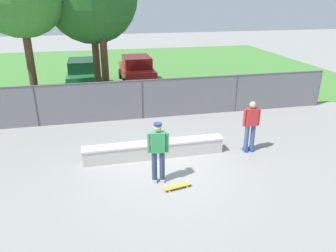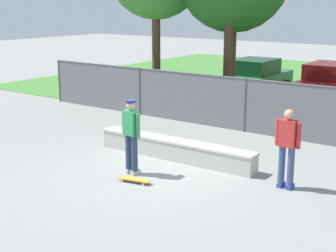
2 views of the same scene
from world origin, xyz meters
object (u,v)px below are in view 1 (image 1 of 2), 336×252
Objects in this scene: concrete_ledge at (154,149)px; bystander at (251,124)px; car_green at (84,73)px; skateboarder at (158,150)px; skateboard at (177,186)px; car_red at (137,69)px.

concrete_ledge is 3.36m from bystander.
car_green is at bearing 104.34° from concrete_ledge.
skateboarder is 11.50m from car_green.
bystander is (3.43, 1.29, -0.02)m from skateboarder.
skateboarder is 1.15m from skateboard.
skateboarder reaches higher than car_red.
car_green is (-2.48, 9.69, 0.57)m from concrete_ledge.
car_green reaches higher than skateboard.
skateboard is (0.28, -2.02, -0.20)m from concrete_ledge.
car_green is at bearing 101.59° from skateboarder.
car_green is at bearing -172.46° from car_red.
car_red is (0.70, 10.11, 0.57)m from concrete_ledge.
skateboard is 12.16m from car_red.
bystander reaches higher than car_green.
concrete_ledge is 2.59× the size of bystander.
car_red is at bearing 88.05° from skateboard.
bystander is (5.74, -9.98, 0.17)m from car_green.
bystander is at bearing 20.61° from skateboarder.
skateboarder is at bearing -159.39° from bystander.
bystander is at bearing -76.12° from car_red.
car_green is 3.20m from car_red.
concrete_ledge is 1.12× the size of car_red.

